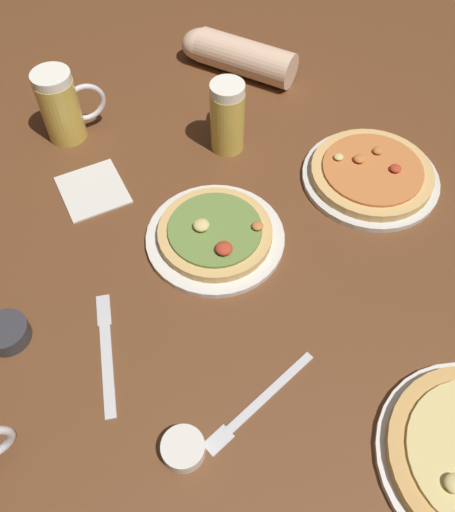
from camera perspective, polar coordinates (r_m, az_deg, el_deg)
name	(u,v)px	position (r m, az deg, el deg)	size (l,w,h in m)	color
ground_plane	(228,267)	(1.01, 0.00, -1.17)	(2.40, 2.40, 0.03)	brown
pizza_plate_far	(371,174)	(1.15, 14.96, 8.34)	(0.28, 0.28, 0.05)	silver
pizza_plate_side	(215,235)	(1.01, -1.30, 2.28)	(0.26, 0.26, 0.05)	silver
beer_mug_dark	(62,106)	(1.23, -17.11, 14.94)	(0.13, 0.09, 0.16)	gold
beer_mug_pale	(227,116)	(1.15, -0.03, 14.59)	(0.07, 0.13, 0.16)	gold
ramekin_sauce	(7,333)	(0.97, -22.33, -7.51)	(0.08, 0.08, 0.03)	#333338
ramekin_butter	(183,449)	(0.83, -4.71, -19.65)	(0.06, 0.06, 0.03)	silver
napkin_folded	(93,189)	(1.14, -14.08, 6.86)	(0.12, 0.14, 0.01)	silver
fork_left	(259,402)	(0.87, 3.31, -15.21)	(0.18, 0.16, 0.01)	silver
knife_right	(106,351)	(0.92, -12.71, -9.81)	(0.06, 0.23, 0.01)	silver
diner_arm	(234,54)	(1.39, 0.69, 20.55)	(0.28, 0.19, 0.08)	beige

